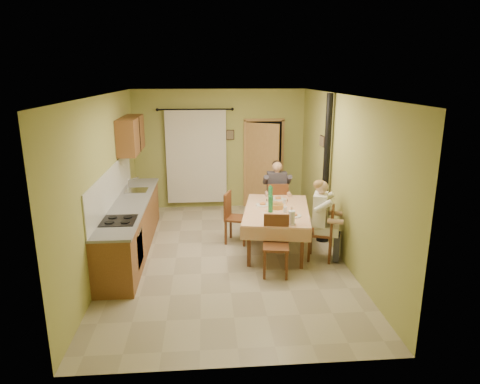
{
  "coord_description": "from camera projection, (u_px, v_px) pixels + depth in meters",
  "views": [
    {
      "loc": [
        -0.33,
        -7.02,
        3.12
      ],
      "look_at": [
        0.25,
        0.1,
        1.15
      ],
      "focal_mm": 32.0,
      "sensor_mm": 36.0,
      "label": 1
    }
  ],
  "objects": [
    {
      "name": "man_far",
      "position": [
        277.0,
        187.0,
        8.82
      ],
      "size": [
        0.59,
        0.47,
        1.39
      ],
      "rotation": [
        0.0,
        0.0,
        -0.05
      ],
      "color": "#38333D",
      "rests_on": "chair_far"
    },
    {
      "name": "chair_right",
      "position": [
        321.0,
        243.0,
        7.41
      ],
      "size": [
        0.52,
        0.52,
        0.96
      ],
      "rotation": [
        0.0,
        0.0,
        1.23
      ],
      "color": "#5D3119",
      "rests_on": "ground"
    },
    {
      "name": "chair_near",
      "position": [
        276.0,
        257.0,
        6.84
      ],
      "size": [
        0.47,
        0.47,
        0.96
      ],
      "rotation": [
        0.0,
        0.0,
        2.98
      ],
      "color": "#5D3119",
      "rests_on": "ground"
    },
    {
      "name": "dining_table",
      "position": [
        276.0,
        229.0,
        7.85
      ],
      "size": [
        1.47,
        2.09,
        0.76
      ],
      "rotation": [
        0.0,
        0.0,
        -0.18
      ],
      "color": "tan",
      "rests_on": "ground"
    },
    {
      "name": "picture_back",
      "position": [
        230.0,
        135.0,
        10.01
      ],
      "size": [
        0.19,
        0.03,
        0.23
      ],
      "primitive_type": "cube",
      "color": "black",
      "rests_on": "room_shell"
    },
    {
      "name": "man_right",
      "position": [
        322.0,
        211.0,
        7.26
      ],
      "size": [
        0.58,
        0.65,
        1.39
      ],
      "rotation": [
        0.0,
        0.0,
        1.23
      ],
      "color": "silver",
      "rests_on": "chair_right"
    },
    {
      "name": "doorway",
      "position": [
        263.0,
        164.0,
        10.16
      ],
      "size": [
        0.96,
        0.47,
        2.15
      ],
      "color": "black",
      "rests_on": "ground"
    },
    {
      "name": "floor",
      "position": [
        226.0,
        256.0,
        7.6
      ],
      "size": [
        4.0,
        6.0,
        0.01
      ],
      "primitive_type": "cube",
      "color": "tan",
      "rests_on": "ground"
    },
    {
      "name": "stove_flue",
      "position": [
        325.0,
        189.0,
        8.05
      ],
      "size": [
        0.24,
        0.24,
        2.8
      ],
      "color": "black",
      "rests_on": "ground"
    },
    {
      "name": "picture_right",
      "position": [
        322.0,
        141.0,
        8.41
      ],
      "size": [
        0.03,
        0.31,
        0.21
      ],
      "primitive_type": "cube",
      "color": "brown",
      "rests_on": "room_shell"
    },
    {
      "name": "curtain",
      "position": [
        196.0,
        156.0,
        10.01
      ],
      "size": [
        1.7,
        0.07,
        2.22
      ],
      "color": "black",
      "rests_on": "ground"
    },
    {
      "name": "upper_cabinets",
      "position": [
        131.0,
        135.0,
        8.57
      ],
      "size": [
        0.35,
        1.4,
        0.7
      ],
      "primitive_type": "cube",
      "color": "brown",
      "rests_on": "room_shell"
    },
    {
      "name": "kitchen_run",
      "position": [
        131.0,
        226.0,
        7.72
      ],
      "size": [
        0.64,
        3.64,
        1.56
      ],
      "color": "brown",
      "rests_on": "ground"
    },
    {
      "name": "chair_far",
      "position": [
        276.0,
        214.0,
        8.96
      ],
      "size": [
        0.44,
        0.44,
        0.98
      ],
      "rotation": [
        0.0,
        0.0,
        -0.05
      ],
      "color": "#5D3119",
      "rests_on": "ground"
    },
    {
      "name": "tableware",
      "position": [
        277.0,
        208.0,
        7.62
      ],
      "size": [
        0.71,
        1.62,
        0.33
      ],
      "color": "white",
      "rests_on": "dining_table"
    },
    {
      "name": "room_shell",
      "position": [
        226.0,
        155.0,
        7.11
      ],
      "size": [
        4.04,
        6.04,
        2.82
      ],
      "color": "#A5A755",
      "rests_on": "ground"
    },
    {
      "name": "chair_left",
      "position": [
        236.0,
        228.0,
        8.17
      ],
      "size": [
        0.53,
        0.53,
        0.98
      ],
      "rotation": [
        0.0,
        0.0,
        -1.9
      ],
      "color": "#5D3119",
      "rests_on": "ground"
    }
  ]
}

